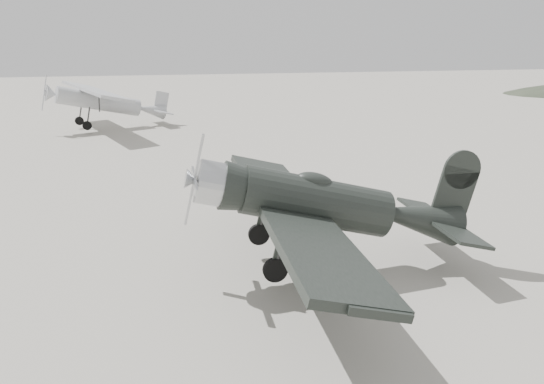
# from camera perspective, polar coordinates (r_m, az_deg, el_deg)

# --- Properties ---
(ground) EXTENTS (160.00, 160.00, 0.00)m
(ground) POSITION_cam_1_polar(r_m,az_deg,el_deg) (14.27, -3.74, -10.31)
(ground) COLOR gray
(ground) RESTS_ON ground
(lowwing_monoplane) EXTENTS (8.15, 11.32, 3.67)m
(lowwing_monoplane) POSITION_cam_1_polar(r_m,az_deg,el_deg) (14.65, 6.12, -1.41)
(lowwing_monoplane) COLOR black
(lowwing_monoplane) RESTS_ON ground
(highwing_monoplane) EXTENTS (8.69, 12.04, 3.44)m
(highwing_monoplane) POSITION_cam_1_polar(r_m,az_deg,el_deg) (39.60, -17.63, 9.56)
(highwing_monoplane) COLOR #A6A8AC
(highwing_monoplane) RESTS_ON ground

